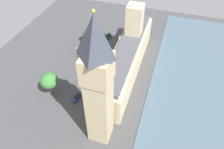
{
  "coord_description": "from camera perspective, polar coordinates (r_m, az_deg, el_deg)",
  "views": [
    {
      "loc": [
        -18.12,
        72.01,
        66.5
      ],
      "look_at": [
        1.0,
        12.05,
        7.28
      ],
      "focal_mm": 34.62,
      "sensor_mm": 36.0,
      "label": 1
    }
  ],
  "objects": [
    {
      "name": "pedestrian_by_river_gate",
      "position": [
        114.85,
        2.28,
        8.28
      ],
      "size": [
        0.6,
        0.49,
        1.58
      ],
      "rotation": [
        0.0,
        0.0,
        1.7
      ],
      "color": "black",
      "rests_on": "ground"
    },
    {
      "name": "river_thames",
      "position": [
        98.74,
        20.1,
        -2.29
      ],
      "size": [
        33.52,
        115.62,
        0.25
      ],
      "primitive_type": "cube",
      "color": "#475B6B",
      "rests_on": "ground"
    },
    {
      "name": "double_decker_bus_trailing",
      "position": [
        104.07,
        -4.64,
        5.24
      ],
      "size": [
        2.77,
        10.53,
        4.75
      ],
      "rotation": [
        0.0,
        0.0,
        0.01
      ],
      "color": "red",
      "rests_on": "ground"
    },
    {
      "name": "car_dark_green_kerbside",
      "position": [
        120.36,
        -0.92,
        10.22
      ],
      "size": [
        1.89,
        4.35,
        1.74
      ],
      "rotation": [
        0.0,
        0.0,
        0.02
      ],
      "color": "#19472D",
      "rests_on": "ground"
    },
    {
      "name": "clock_tower",
      "position": [
        59.01,
        -3.7,
        -3.03
      ],
      "size": [
        7.76,
        7.76,
        46.35
      ],
      "color": "tan",
      "rests_on": "ground"
    },
    {
      "name": "parliament_building",
      "position": [
        95.47,
        4.17,
        4.98
      ],
      "size": [
        11.02,
        58.47,
        26.8
      ],
      "color": "#CCBA8E",
      "rests_on": "ground"
    },
    {
      "name": "plane_tree_midblock",
      "position": [
        113.79,
        -6.53,
        10.61
      ],
      "size": [
        4.78,
        4.78,
        7.68
      ],
      "color": "brown",
      "rests_on": "ground"
    },
    {
      "name": "ground_plane",
      "position": [
        99.68,
        2.65,
        1.36
      ],
      "size": [
        128.47,
        128.47,
        0.0
      ],
      "primitive_type": "plane",
      "color": "#424244"
    },
    {
      "name": "pedestrian_near_tower",
      "position": [
        85.9,
        -5.85,
        -7.05
      ],
      "size": [
        0.59,
        0.66,
        1.56
      ],
      "rotation": [
        0.0,
        0.0,
        0.49
      ],
      "color": "navy",
      "rests_on": "ground"
    },
    {
      "name": "car_silver_far_end",
      "position": [
        111.28,
        -2.62,
        7.08
      ],
      "size": [
        2.0,
        4.56,
        1.74
      ],
      "rotation": [
        0.0,
        0.0,
        0.04
      ],
      "color": "#B7B7BC",
      "rests_on": "ground"
    },
    {
      "name": "car_blue_corner",
      "position": [
        87.73,
        -9.3,
        -5.93
      ],
      "size": [
        1.87,
        4.73,
        1.74
      ],
      "rotation": [
        0.0,
        0.0,
        -0.02
      ],
      "color": "navy",
      "rests_on": "ground"
    },
    {
      "name": "car_white_under_trees",
      "position": [
        93.85,
        -6.47,
        -1.45
      ],
      "size": [
        2.1,
        4.43,
        1.74
      ],
      "rotation": [
        0.0,
        0.0,
        0.04
      ],
      "color": "silver",
      "rests_on": "ground"
    },
    {
      "name": "street_lamp_slot_10",
      "position": [
        105.02,
        -9.28,
        6.22
      ],
      "size": [
        0.56,
        0.56,
        5.94
      ],
      "color": "black",
      "rests_on": "ground"
    },
    {
      "name": "pedestrian_leading",
      "position": [
        90.13,
        -4.21,
        -3.79
      ],
      "size": [
        0.62,
        0.66,
        1.55
      ],
      "rotation": [
        0.0,
        0.0,
        5.65
      ],
      "color": "#336B60",
      "rests_on": "ground"
    },
    {
      "name": "plane_tree_opposite_hall",
      "position": [
        87.25,
        -16.26,
        -1.62
      ],
      "size": [
        7.1,
        7.1,
        10.36
      ],
      "color": "brown",
      "rests_on": "ground"
    }
  ]
}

